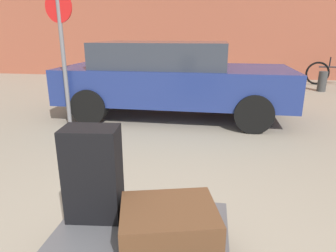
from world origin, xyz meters
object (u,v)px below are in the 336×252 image
object	(u,v)px
luggage_cart	(142,239)
bollard_kerb_mid	(322,81)
bicycle_leaning	(335,73)
suitcase_black_rear_right	(93,174)
bollard_kerb_near	(269,80)
suitcase_brown_stacked_top	(169,223)
no_parking_sign	(62,45)
parked_car	(172,77)

from	to	relation	value
luggage_cart	bollard_kerb_mid	xyz separation A→B (m)	(3.46, 7.30, 0.01)
bicycle_leaning	suitcase_black_rear_right	bearing A→B (deg)	-118.62
bollard_kerb_near	bollard_kerb_mid	size ratio (longest dim) A/B	1.00
suitcase_black_rear_right	bicycle_leaning	world-z (taller)	suitcase_black_rear_right
suitcase_black_rear_right	luggage_cart	bearing A→B (deg)	-23.70
bicycle_leaning	luggage_cart	bearing A→B (deg)	-116.40
suitcase_brown_stacked_top	no_parking_sign	distance (m)	4.04
bollard_kerb_near	no_parking_sign	size ratio (longest dim) A/B	0.25
luggage_cart	bicycle_leaning	world-z (taller)	bicycle_leaning
suitcase_brown_stacked_top	bollard_kerb_mid	bearing A→B (deg)	51.82
luggage_cart	suitcase_brown_stacked_top	xyz separation A→B (m)	(0.19, -0.05, 0.18)
bicycle_leaning	no_parking_sign	world-z (taller)	no_parking_sign
no_parking_sign	bollard_kerb_mid	bearing A→B (deg)	36.83
luggage_cart	no_parking_sign	bearing A→B (deg)	122.98
parked_car	bicycle_leaning	world-z (taller)	parked_car
bicycle_leaning	bollard_kerb_mid	bearing A→B (deg)	-122.35
luggage_cart	parked_car	bearing A→B (deg)	94.94
bollard_kerb_near	suitcase_black_rear_right	bearing A→B (deg)	-108.40
parked_car	bicycle_leaning	size ratio (longest dim) A/B	2.46
bicycle_leaning	no_parking_sign	bearing A→B (deg)	-139.72
suitcase_black_rear_right	parked_car	distance (m)	4.01
luggage_cart	suitcase_black_rear_right	xyz separation A→B (m)	(-0.35, 0.12, 0.40)
bollard_kerb_mid	suitcase_brown_stacked_top	bearing A→B (deg)	-113.99
luggage_cart	parked_car	size ratio (longest dim) A/B	0.26
luggage_cart	suitcase_brown_stacked_top	world-z (taller)	suitcase_brown_stacked_top
bollard_kerb_near	no_parking_sign	world-z (taller)	no_parking_sign
parked_car	no_parking_sign	distance (m)	2.05
bollard_kerb_near	no_parking_sign	bearing A→B (deg)	-134.72
bollard_kerb_near	no_parking_sign	distance (m)	5.92
luggage_cart	bollard_kerb_near	xyz separation A→B (m)	(2.04, 7.30, 0.01)
suitcase_black_rear_right	parked_car	world-z (taller)	parked_car
parked_car	no_parking_sign	xyz separation A→B (m)	(-1.70, -0.96, 0.63)
suitcase_brown_stacked_top	parked_car	bearing A→B (deg)	83.28
bollard_kerb_mid	no_parking_sign	size ratio (longest dim) A/B	0.25
parked_car	bollard_kerb_mid	world-z (taller)	parked_car
luggage_cart	suitcase_black_rear_right	distance (m)	0.55
parked_car	luggage_cart	bearing A→B (deg)	-85.06
suitcase_brown_stacked_top	bicycle_leaning	size ratio (longest dim) A/B	0.34
bicycle_leaning	suitcase_brown_stacked_top	bearing A→B (deg)	-115.22
bollard_kerb_near	luggage_cart	bearing A→B (deg)	-105.58
suitcase_black_rear_right	bollard_kerb_mid	xyz separation A→B (m)	(3.82, 7.18, -0.39)
luggage_cart	no_parking_sign	world-z (taller)	no_parking_sign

